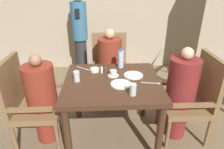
# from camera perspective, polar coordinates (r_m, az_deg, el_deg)

# --- Properties ---
(ground_plane) EXTENTS (16.00, 16.00, 0.00)m
(ground_plane) POSITION_cam_1_polar(r_m,az_deg,el_deg) (2.53, 0.05, -16.87)
(ground_plane) COLOR #7A664C
(dining_table) EXTENTS (1.01, 0.90, 0.75)m
(dining_table) POSITION_cam_1_polar(r_m,az_deg,el_deg) (2.15, 0.06, -4.39)
(dining_table) COLOR #422819
(dining_table) RESTS_ON ground_plane
(chair_left_side) EXTENTS (0.51, 0.51, 1.00)m
(chair_left_side) POSITION_cam_1_polar(r_m,az_deg,el_deg) (2.35, -22.78, -6.85)
(chair_left_side) COLOR brown
(chair_left_side) RESTS_ON ground_plane
(diner_in_left_chair) EXTENTS (0.32, 0.32, 1.05)m
(diner_in_left_chair) POSITION_cam_1_polar(r_m,az_deg,el_deg) (2.30, -19.29, -6.61)
(diner_in_left_chair) COLOR maroon
(diner_in_left_chair) RESTS_ON ground_plane
(chair_far_side) EXTENTS (0.51, 0.51, 1.00)m
(chair_far_side) POSITION_cam_1_polar(r_m,az_deg,el_deg) (2.96, -0.72, 2.23)
(chair_far_side) COLOR brown
(chair_far_side) RESTS_ON ground_plane
(diner_in_far_chair) EXTENTS (0.32, 0.32, 1.13)m
(diner_in_far_chair) POSITION_cam_1_polar(r_m,az_deg,el_deg) (2.80, -0.62, 1.95)
(diner_in_far_chair) COLOR maroon
(diner_in_far_chair) RESTS_ON ground_plane
(chair_right_side) EXTENTS (0.51, 0.51, 1.00)m
(chair_right_side) POSITION_cam_1_polar(r_m,az_deg,el_deg) (2.42, 22.18, -5.78)
(chair_right_side) COLOR brown
(chair_right_side) RESTS_ON ground_plane
(diner_in_right_chair) EXTENTS (0.32, 0.32, 1.10)m
(diner_in_right_chair) POSITION_cam_1_polar(r_m,az_deg,el_deg) (2.34, 18.97, -5.18)
(diner_in_right_chair) COLOR maroon
(diner_in_right_chair) RESTS_ON ground_plane
(standing_host) EXTENTS (0.27, 0.30, 1.57)m
(standing_host) POSITION_cam_1_polar(r_m,az_deg,el_deg) (3.59, -9.15, 11.54)
(standing_host) COLOR #2D2D33
(standing_host) RESTS_ON ground_plane
(plate_main_left) EXTENTS (0.21, 0.21, 0.01)m
(plate_main_left) POSITION_cam_1_polar(r_m,az_deg,el_deg) (2.02, 2.56, -2.77)
(plate_main_left) COLOR white
(plate_main_left) RESTS_ON dining_table
(plate_main_right) EXTENTS (0.21, 0.21, 0.01)m
(plate_main_right) POSITION_cam_1_polar(r_m,az_deg,el_deg) (2.21, 6.13, -0.21)
(plate_main_right) COLOR white
(plate_main_right) RESTS_ON dining_table
(teacup_with_saucer) EXTENTS (0.12, 0.12, 0.07)m
(teacup_with_saucer) POSITION_cam_1_polar(r_m,az_deg,el_deg) (2.18, 0.36, 0.30)
(teacup_with_saucer) COLOR white
(teacup_with_saucer) RESTS_ON dining_table
(bowl_small) EXTENTS (0.11, 0.11, 0.04)m
(bowl_small) POSITION_cam_1_polar(r_m,az_deg,el_deg) (2.30, -4.97, 1.33)
(bowl_small) COLOR white
(bowl_small) RESTS_ON dining_table
(water_bottle) EXTENTS (0.07, 0.07, 0.23)m
(water_bottle) POSITION_cam_1_polar(r_m,az_deg,el_deg) (2.37, 2.53, 4.45)
(water_bottle) COLOR #A3C6DB
(water_bottle) RESTS_ON dining_table
(glass_tall_near) EXTENTS (0.06, 0.06, 0.11)m
(glass_tall_near) POSITION_cam_1_polar(r_m,az_deg,el_deg) (2.09, -10.07, -0.52)
(glass_tall_near) COLOR silver
(glass_tall_near) RESTS_ON dining_table
(glass_tall_mid) EXTENTS (0.06, 0.06, 0.11)m
(glass_tall_mid) POSITION_cam_1_polar(r_m,az_deg,el_deg) (1.83, 6.01, -4.30)
(glass_tall_mid) COLOR silver
(glass_tall_mid) RESTS_ON dining_table
(salt_shaker) EXTENTS (0.03, 0.03, 0.07)m
(salt_shaker) POSITION_cam_1_polar(r_m,az_deg,el_deg) (2.25, -2.96, 1.28)
(salt_shaker) COLOR white
(salt_shaker) RESTS_ON dining_table
(pepper_shaker) EXTENTS (0.03, 0.03, 0.07)m
(pepper_shaker) POSITION_cam_1_polar(r_m,az_deg,el_deg) (2.25, -1.96, 1.26)
(pepper_shaker) COLOR #4C3D2D
(pepper_shaker) RESTS_ON dining_table
(fork_beside_plate) EXTENTS (0.19, 0.05, 0.00)m
(fork_beside_plate) POSITION_cam_1_polar(r_m,az_deg,el_deg) (2.09, 11.53, -2.41)
(fork_beside_plate) COLOR silver
(fork_beside_plate) RESTS_ON dining_table
(knife_beside_plate) EXTENTS (0.17, 0.13, 0.00)m
(knife_beside_plate) POSITION_cam_1_polar(r_m,az_deg,el_deg) (2.38, -7.97, 1.65)
(knife_beside_plate) COLOR silver
(knife_beside_plate) RESTS_ON dining_table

